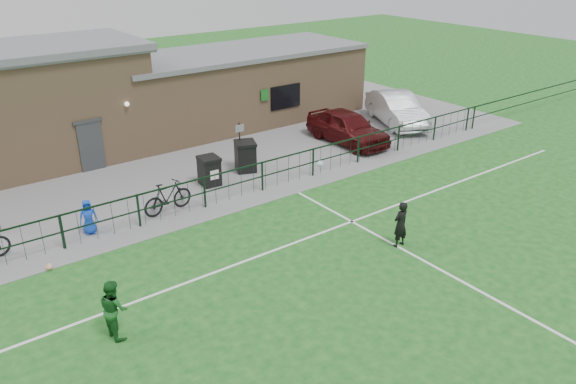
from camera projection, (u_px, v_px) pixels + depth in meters
ground at (397, 296)px, 15.32m from camera, size 90.00×90.00×0.00m
paving_strip at (175, 156)px, 25.19m from camera, size 34.00×13.00×0.02m
pitch_line_touch at (244, 199)px, 21.02m from camera, size 28.00×0.10×0.01m
pitch_line_mid at (306, 238)px, 18.24m from camera, size 28.00×0.10×0.01m
pitch_line_perp at (445, 272)px, 16.40m from camera, size 0.10×16.00×0.01m
perimeter_fence at (240, 183)px, 20.93m from camera, size 28.00×0.10×1.20m
wheelie_bin_left at (209, 172)px, 22.02m from camera, size 0.77×0.86×1.06m
wheelie_bin_right at (245, 157)px, 23.34m from camera, size 1.05×1.11×1.18m
sign_post at (240, 146)px, 23.41m from camera, size 0.07×0.07×2.00m
car_maroon at (348, 127)px, 26.48m from camera, size 1.84×4.55×1.55m
car_silver at (397, 109)px, 29.16m from camera, size 3.56×5.21×1.63m
bicycle_d at (168, 197)px, 19.75m from camera, size 1.97×0.77×1.15m
spectator_child at (88, 217)px, 18.31m from camera, size 0.65×0.49×1.19m
goalkeeper_kick at (398, 222)px, 17.54m from camera, size 1.45×3.01×2.29m
outfield_player at (114, 309)px, 13.51m from camera, size 0.65×0.80×1.54m
ball_ground at (49, 267)px, 16.48m from camera, size 0.21×0.21×0.21m
clubhouse at (125, 97)px, 26.00m from camera, size 24.25×5.40×4.96m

